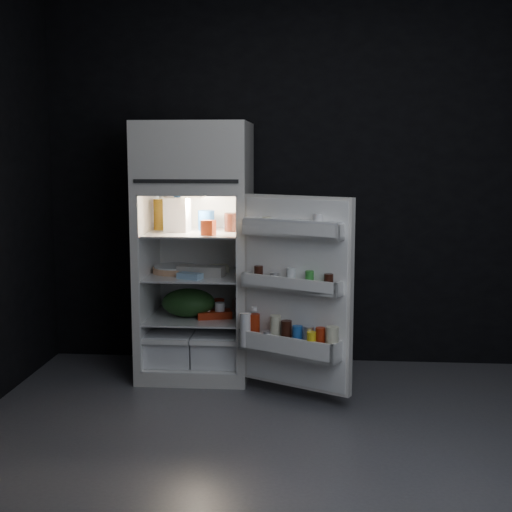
# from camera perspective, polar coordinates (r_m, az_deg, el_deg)

# --- Properties ---
(floor) EXTENTS (4.00, 3.40, 0.00)m
(floor) POSITION_cam_1_polar(r_m,az_deg,el_deg) (3.94, 4.43, -15.28)
(floor) COLOR #57575D
(floor) RESTS_ON ground
(wall_back) EXTENTS (4.00, 0.00, 2.70)m
(wall_back) POSITION_cam_1_polar(r_m,az_deg,el_deg) (5.32, 4.67, 5.84)
(wall_back) COLOR black
(wall_back) RESTS_ON ground
(wall_front) EXTENTS (4.00, 0.00, 2.70)m
(wall_front) POSITION_cam_1_polar(r_m,az_deg,el_deg) (1.93, 4.66, 1.60)
(wall_front) COLOR black
(wall_front) RESTS_ON ground
(refrigerator) EXTENTS (0.76, 0.71, 1.78)m
(refrigerator) POSITION_cam_1_polar(r_m,az_deg,el_deg) (5.04, -4.81, 1.21)
(refrigerator) COLOR silver
(refrigerator) RESTS_ON ground
(fridge_door) EXTENTS (0.72, 0.51, 1.22)m
(fridge_door) POSITION_cam_1_polar(r_m,az_deg,el_deg) (4.47, 3.09, -3.25)
(fridge_door) COLOR silver
(fridge_door) RESTS_ON ground
(milk_jug) EXTENTS (0.17, 0.17, 0.24)m
(milk_jug) POSITION_cam_1_polar(r_m,az_deg,el_deg) (5.00, -6.31, 3.32)
(milk_jug) COLOR white
(milk_jug) RESTS_ON refrigerator
(mayo_jar) EXTENTS (0.15, 0.15, 0.14)m
(mayo_jar) POSITION_cam_1_polar(r_m,az_deg,el_deg) (5.08, -4.00, 2.86)
(mayo_jar) COLOR #1F56A8
(mayo_jar) RESTS_ON refrigerator
(jam_jar) EXTENTS (0.12, 0.12, 0.13)m
(jam_jar) POSITION_cam_1_polar(r_m,az_deg,el_deg) (4.99, -2.00, 2.72)
(jam_jar) COLOR black
(jam_jar) RESTS_ON refrigerator
(amber_bottle) EXTENTS (0.09, 0.09, 0.22)m
(amber_bottle) POSITION_cam_1_polar(r_m,az_deg,el_deg) (5.12, -7.72, 3.30)
(amber_bottle) COLOR gold
(amber_bottle) RESTS_ON refrigerator
(small_carton) EXTENTS (0.10, 0.09, 0.10)m
(small_carton) POSITION_cam_1_polar(r_m,az_deg,el_deg) (4.77, -3.84, 2.28)
(small_carton) COLOR red
(small_carton) RESTS_ON refrigerator
(egg_carton) EXTENTS (0.34, 0.18, 0.07)m
(egg_carton) POSITION_cam_1_polar(r_m,az_deg,el_deg) (4.95, -4.41, -1.20)
(egg_carton) COLOR gray
(egg_carton) RESTS_ON refrigerator
(pie) EXTENTS (0.37, 0.37, 0.04)m
(pie) POSITION_cam_1_polar(r_m,az_deg,el_deg) (5.10, -6.43, -1.11)
(pie) COLOR tan
(pie) RESTS_ON refrigerator
(flat_package) EXTENTS (0.18, 0.14, 0.04)m
(flat_package) POSITION_cam_1_polar(r_m,az_deg,el_deg) (4.84, -5.31, -1.60)
(flat_package) COLOR #83ACCB
(flat_package) RESTS_ON refrigerator
(wrapped_pkg) EXTENTS (0.15, 0.14, 0.05)m
(wrapped_pkg) POSITION_cam_1_polar(r_m,az_deg,el_deg) (5.11, -2.98, -1.00)
(wrapped_pkg) COLOR beige
(wrapped_pkg) RESTS_ON refrigerator
(produce_bag) EXTENTS (0.42, 0.38, 0.20)m
(produce_bag) POSITION_cam_1_polar(r_m,az_deg,el_deg) (5.06, -5.42, -3.73)
(produce_bag) COLOR #193815
(produce_bag) RESTS_ON refrigerator
(yogurt_tray) EXTENTS (0.26, 0.19, 0.05)m
(yogurt_tray) POSITION_cam_1_polar(r_m,az_deg,el_deg) (5.01, -3.37, -4.68)
(yogurt_tray) COLOR #9B250D
(yogurt_tray) RESTS_ON refrigerator
(small_can_red) EXTENTS (0.10, 0.10, 0.09)m
(small_can_red) POSITION_cam_1_polar(r_m,az_deg,el_deg) (5.22, -2.96, -3.93)
(small_can_red) COLOR #9B250D
(small_can_red) RESTS_ON refrigerator
(small_can_silver) EXTENTS (0.08, 0.08, 0.09)m
(small_can_silver) POSITION_cam_1_polar(r_m,az_deg,el_deg) (5.20, -1.50, -3.98)
(small_can_silver) COLOR silver
(small_can_silver) RESTS_ON refrigerator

